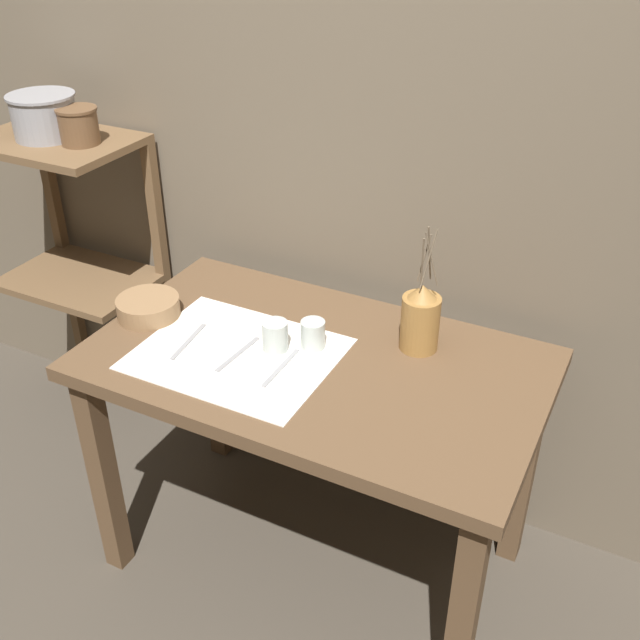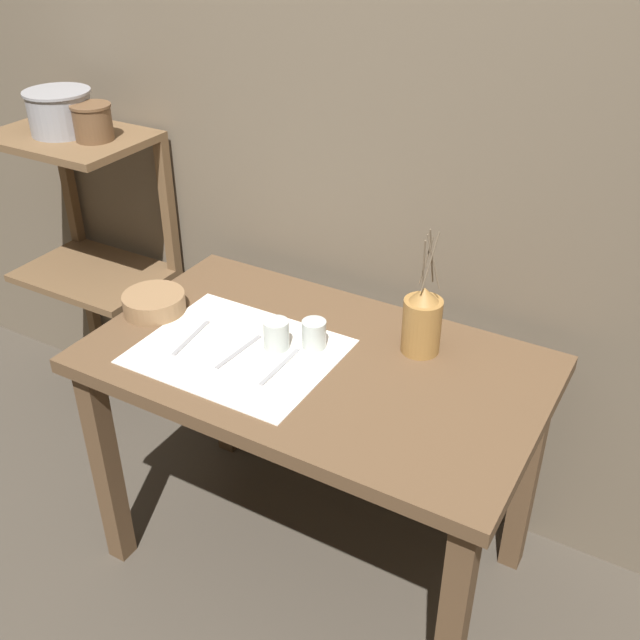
{
  "view_description": "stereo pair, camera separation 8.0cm",
  "coord_description": "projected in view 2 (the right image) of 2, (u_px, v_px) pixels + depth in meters",
  "views": [
    {
      "loc": [
        0.73,
        -1.4,
        1.83
      ],
      "look_at": [
        0.02,
        0.0,
        0.86
      ],
      "focal_mm": 42.0,
      "sensor_mm": 36.0,
      "label": 1
    },
    {
      "loc": [
        0.8,
        -1.36,
        1.83
      ],
      "look_at": [
        0.02,
        0.0,
        0.86
      ],
      "focal_mm": 42.0,
      "sensor_mm": 36.0,
      "label": 2
    }
  ],
  "objects": [
    {
      "name": "metal_pot_small",
      "position": [
        93.0,
        121.0,
        2.25
      ],
      "size": [
        0.12,
        0.12,
        0.11
      ],
      "color": "brown",
      "rests_on": "wooden_shelf_unit"
    },
    {
      "name": "fork_inner",
      "position": [
        239.0,
        352.0,
        1.94
      ],
      "size": [
        0.02,
        0.18,
        0.0
      ],
      "color": "#939399",
      "rests_on": "wooden_table"
    },
    {
      "name": "pitcher_with_flowers",
      "position": [
        422.0,
        322.0,
        1.9
      ],
      "size": [
        0.1,
        0.1,
        0.35
      ],
      "color": "olive",
      "rests_on": "wooden_table"
    },
    {
      "name": "wooden_shelf_unit",
      "position": [
        95.0,
        226.0,
        2.53
      ],
      "size": [
        0.49,
        0.35,
        1.1
      ],
      "color": "brown",
      "rests_on": "ground_plane"
    },
    {
      "name": "linen_cloth",
      "position": [
        238.0,
        351.0,
        1.94
      ],
      "size": [
        0.5,
        0.4,
        0.0
      ],
      "color": "white",
      "rests_on": "wooden_table"
    },
    {
      "name": "glass_tumbler_near",
      "position": [
        276.0,
        335.0,
        1.93
      ],
      "size": [
        0.07,
        0.07,
        0.08
      ],
      "color": "#B7C1BC",
      "rests_on": "wooden_table"
    },
    {
      "name": "wooden_table",
      "position": [
        315.0,
        392.0,
        1.98
      ],
      "size": [
        1.17,
        0.69,
        0.74
      ],
      "color": "brown",
      "rests_on": "ground_plane"
    },
    {
      "name": "stone_wall_back",
      "position": [
        399.0,
        134.0,
        2.01
      ],
      "size": [
        7.0,
        0.06,
        2.4
      ],
      "color": "#6B5E4C",
      "rests_on": "ground_plane"
    },
    {
      "name": "ground_plane",
      "position": [
        315.0,
        555.0,
        2.31
      ],
      "size": [
        12.0,
        12.0,
        0.0
      ],
      "primitive_type": "plane",
      "color": "#473F35"
    },
    {
      "name": "glass_tumbler_far",
      "position": [
        314.0,
        334.0,
        1.94
      ],
      "size": [
        0.06,
        0.06,
        0.08
      ],
      "color": "#B7C1BC",
      "rests_on": "wooden_table"
    },
    {
      "name": "wooden_bowl",
      "position": [
        154.0,
        303.0,
        2.1
      ],
      "size": [
        0.17,
        0.17,
        0.05
      ],
      "color": "#8E6B47",
      "rests_on": "wooden_table"
    },
    {
      "name": "fork_outer",
      "position": [
        191.0,
        338.0,
        1.99
      ],
      "size": [
        0.03,
        0.18,
        0.0
      ],
      "color": "#939399",
      "rests_on": "wooden_table"
    },
    {
      "name": "metal_pot_large",
      "position": [
        60.0,
        111.0,
        2.3
      ],
      "size": [
        0.2,
        0.2,
        0.13
      ],
      "color": "#939399",
      "rests_on": "wooden_shelf_unit"
    },
    {
      "name": "knife_center",
      "position": [
        280.0,
        366.0,
        1.88
      ],
      "size": [
        0.01,
        0.18,
        0.0
      ],
      "color": "#939399",
      "rests_on": "wooden_table"
    }
  ]
}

